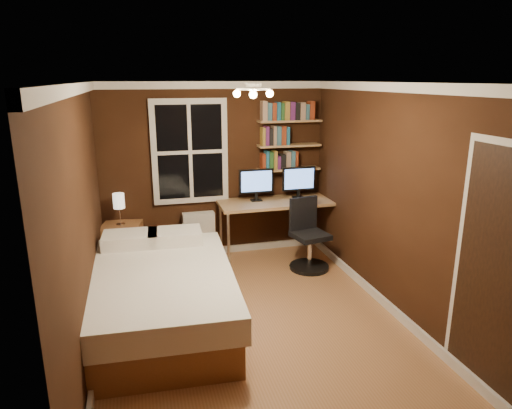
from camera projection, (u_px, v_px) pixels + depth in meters
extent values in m
plane|color=#97633C|center=(251.00, 322.00, 4.93)|extent=(4.20, 4.20, 0.00)
cube|color=black|center=(215.00, 171.00, 6.55)|extent=(3.20, 0.04, 2.50)
cube|color=black|center=(83.00, 223.00, 4.20)|extent=(0.04, 4.20, 2.50)
cube|color=black|center=(392.00, 200.00, 4.99)|extent=(0.04, 4.20, 2.50)
cube|color=white|center=(251.00, 83.00, 4.26)|extent=(3.20, 4.20, 0.02)
cube|color=silver|center=(190.00, 152.00, 6.35)|extent=(1.06, 0.06, 1.46)
cube|color=#A27F4E|center=(289.00, 169.00, 6.71)|extent=(0.92, 0.22, 0.03)
cube|color=#A27F4E|center=(289.00, 145.00, 6.61)|extent=(0.92, 0.22, 0.03)
cube|color=#A27F4E|center=(290.00, 121.00, 6.52)|extent=(0.92, 0.22, 0.03)
cube|color=brown|center=(155.00, 311.00, 4.81)|extent=(1.65, 2.27, 0.35)
cube|color=white|center=(153.00, 284.00, 4.73)|extent=(1.74, 2.34, 0.26)
cube|color=white|center=(130.00, 239.00, 5.42)|extent=(0.66, 0.47, 0.15)
cube|color=white|center=(175.00, 236.00, 5.53)|extent=(0.66, 0.47, 0.15)
cube|color=brown|center=(123.00, 247.00, 6.23)|extent=(0.60, 0.60, 0.63)
cube|color=silver|center=(199.00, 235.00, 6.61)|extent=(0.45, 0.16, 0.68)
cube|color=#A27F4E|center=(280.00, 202.00, 6.56)|extent=(1.77, 0.66, 0.04)
cylinder|color=beige|center=(229.00, 242.00, 6.19)|extent=(0.04, 0.04, 0.80)
cylinder|color=beige|center=(340.00, 231.00, 6.60)|extent=(0.04, 0.04, 0.80)
cylinder|color=beige|center=(221.00, 228.00, 6.73)|extent=(0.04, 0.04, 0.80)
cylinder|color=beige|center=(324.00, 220.00, 7.15)|extent=(0.04, 0.04, 0.80)
cylinder|color=black|center=(309.00, 267.00, 6.30)|extent=(0.54, 0.54, 0.05)
cylinder|color=silver|center=(310.00, 252.00, 6.24)|extent=(0.06, 0.06, 0.40)
cube|color=black|center=(310.00, 236.00, 6.18)|extent=(0.51, 0.51, 0.07)
cube|color=black|center=(303.00, 213.00, 6.27)|extent=(0.42, 0.13, 0.46)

